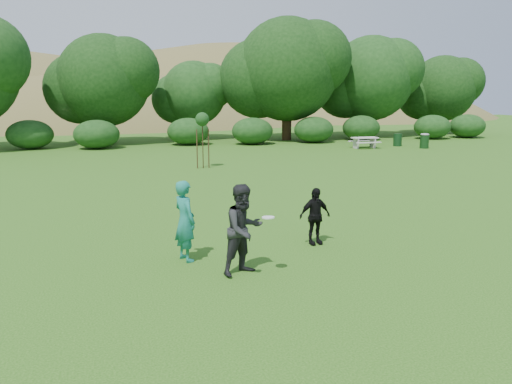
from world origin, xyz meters
TOP-DOWN VIEW (x-y plane):
  - ground at (0.00, 0.00)m, footprint 120.00×120.00m
  - player_teal at (-2.32, 0.95)m, footprint 0.67×0.81m
  - player_grey at (-1.24, -0.28)m, footprint 1.18×1.07m
  - player_black at (1.06, 1.27)m, footprint 0.91×0.46m
  - trash_can_near at (16.10, 21.36)m, footprint 0.60×0.60m
  - frisbee at (-0.79, -0.57)m, footprint 0.27×0.27m
  - sapling at (0.70, 14.94)m, footprint 0.70×0.70m
  - picnic_table at (13.14, 20.81)m, footprint 1.80×1.48m
  - trash_can_lidded at (17.08, 19.55)m, footprint 0.60×0.60m
  - hillside at (-0.56, 68.45)m, footprint 150.00×72.00m
  - tree_row at (3.23, 28.68)m, footprint 53.92×10.38m

SIDE VIEW (x-z plane):
  - hillside at x=-0.56m, z-range -37.97..14.03m
  - ground at x=0.00m, z-range 0.00..0.00m
  - trash_can_near at x=16.10m, z-range 0.00..0.90m
  - picnic_table at x=13.14m, z-range 0.14..0.90m
  - trash_can_lidded at x=17.08m, z-range 0.02..1.07m
  - player_black at x=1.06m, z-range 0.00..1.48m
  - player_teal at x=-2.32m, z-range 0.00..1.90m
  - player_grey at x=-1.24m, z-range 0.00..1.98m
  - frisbee at x=-0.79m, z-range 1.28..1.31m
  - sapling at x=0.70m, z-range 0.99..3.84m
  - tree_row at x=3.23m, z-range 0.06..9.69m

